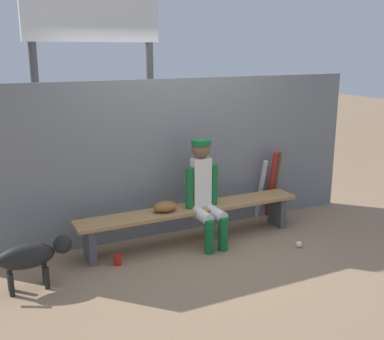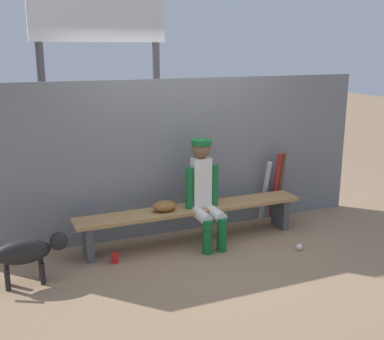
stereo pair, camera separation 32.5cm
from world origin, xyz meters
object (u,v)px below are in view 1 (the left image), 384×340
object	(u,v)px
bat_wood_dark	(275,184)
cup_on_ground	(118,260)
player_seated	(205,190)
bat_aluminum_silver	(261,189)
dog	(33,256)
dugout_bench	(192,214)
baseball_glove	(165,207)
cup_on_bench	(191,203)
baseball	(299,244)
bat_aluminum_red	(271,185)
scoreboard	(98,33)

from	to	relation	value
bat_wood_dark	cup_on_ground	bearing A→B (deg)	-168.12
player_seated	bat_wood_dark	xyz separation A→B (m)	(1.27, 0.39, -0.20)
player_seated	bat_wood_dark	world-z (taller)	player_seated
bat_aluminum_silver	dog	size ratio (longest dim) A/B	0.98
dugout_bench	cup_on_ground	size ratio (longest dim) A/B	24.98
baseball_glove	cup_on_bench	xyz separation A→B (m)	(0.33, -0.00, -0.01)
baseball	dog	distance (m)	2.92
cup_on_bench	baseball_glove	bearing A→B (deg)	179.29
dog	cup_on_ground	bearing A→B (deg)	9.27
bat_aluminum_silver	bat_wood_dark	distance (m)	0.22
bat_aluminum_silver	dog	world-z (taller)	bat_aluminum_silver
bat_aluminum_red	cup_on_ground	world-z (taller)	bat_aluminum_red
baseball_glove	bat_aluminum_red	world-z (taller)	bat_aluminum_red
bat_aluminum_silver	cup_on_bench	bearing A→B (deg)	-165.62
bat_wood_dark	cup_on_bench	world-z (taller)	bat_wood_dark
bat_aluminum_red	cup_on_bench	size ratio (longest dim) A/B	8.51
bat_wood_dark	scoreboard	xyz separation A→B (m)	(-2.01, 1.19, 1.96)
player_seated	baseball	xyz separation A→B (m)	(0.92, -0.60, -0.62)
bat_wood_dark	baseball	bearing A→B (deg)	-109.65
player_seated	scoreboard	bearing A→B (deg)	115.05
bat_aluminum_red	baseball	bearing A→B (deg)	-106.36
player_seated	baseball_glove	bearing A→B (deg)	167.45
dugout_bench	scoreboard	size ratio (longest dim) A/B	0.79
dugout_bench	dog	xyz separation A→B (m)	(-1.85, -0.36, -0.01)
baseball	dog	xyz separation A→B (m)	(-2.89, 0.34, 0.30)
bat_aluminum_silver	baseball_glove	bearing A→B (deg)	-168.82
player_seated	dog	distance (m)	2.01
bat_aluminum_silver	cup_on_bench	size ratio (longest dim) A/B	7.55
baseball_glove	bat_aluminum_red	xyz separation A→B (m)	(1.66, 0.28, -0.03)
bat_wood_dark	bat_aluminum_silver	bearing A→B (deg)	176.09
dugout_bench	baseball	distance (m)	1.29
player_seated	bat_aluminum_silver	xyz separation A→B (m)	(1.05, 0.40, -0.25)
bat_aluminum_silver	bat_wood_dark	size ratio (longest dim) A/B	0.90
baseball_glove	baseball	bearing A→B (deg)	-26.99
bat_wood_dark	cup_on_ground	size ratio (longest dim) A/B	8.41
baseball	cup_on_ground	size ratio (longest dim) A/B	0.67
player_seated	baseball_glove	xyz separation A→B (m)	(-0.46, 0.10, -0.17)
cup_on_ground	cup_on_bench	size ratio (longest dim) A/B	1.00
bat_aluminum_red	baseball_glove	bearing A→B (deg)	-170.45
baseball_glove	baseball	xyz separation A→B (m)	(1.38, -0.70, -0.45)
baseball	cup_on_ground	distance (m)	2.08
bat_aluminum_red	scoreboard	size ratio (longest dim) A/B	0.27
scoreboard	bat_wood_dark	bearing A→B (deg)	-30.74
dugout_bench	baseball	size ratio (longest dim) A/B	37.14
dog	baseball	bearing A→B (deg)	-6.80
cup_on_ground	dog	xyz separation A→B (m)	(-0.87, -0.14, 0.28)
bat_aluminum_red	cup_on_bench	distance (m)	1.36
baseball_glove	bat_aluminum_silver	size ratio (longest dim) A/B	0.34
baseball	cup_on_ground	bearing A→B (deg)	166.48
scoreboard	bat_aluminum_red	bearing A→B (deg)	-31.64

